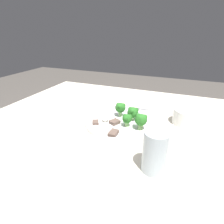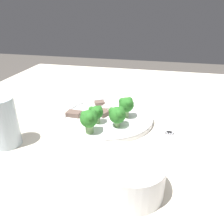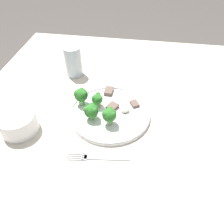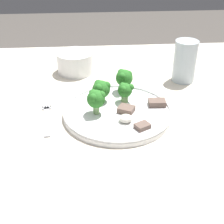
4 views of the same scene
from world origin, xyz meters
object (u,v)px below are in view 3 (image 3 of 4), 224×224
at_px(cream_bowl, 18,123).
at_px(drinking_glass, 73,63).
at_px(fork, 99,157).
at_px(dinner_plate, 110,113).

xyz_separation_m(cream_bowl, drinking_glass, (0.34, -0.09, 0.03)).
xyz_separation_m(fork, cream_bowl, (0.07, 0.28, 0.03)).
bearing_deg(drinking_glass, dinner_plate, -139.50).
bearing_deg(cream_bowl, dinner_plate, -67.84).
distance_m(fork, cream_bowl, 0.29).
relative_size(dinner_plate, drinking_glass, 2.19).
bearing_deg(cream_bowl, drinking_glass, -14.78).
xyz_separation_m(dinner_plate, cream_bowl, (-0.12, 0.28, 0.02)).
height_order(dinner_plate, cream_bowl, cream_bowl).
bearing_deg(drinking_glass, cream_bowl, 165.22).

